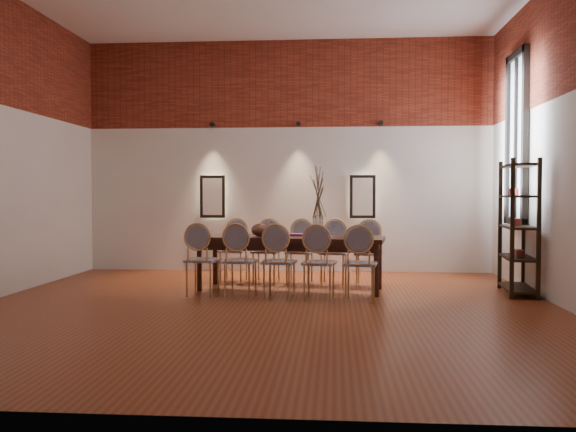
# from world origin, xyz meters

# --- Properties ---
(floor) EXTENTS (7.00, 7.00, 0.02)m
(floor) POSITION_xyz_m (0.00, 0.00, -0.01)
(floor) COLOR brown
(floor) RESTS_ON ground
(wall_back) EXTENTS (7.00, 0.10, 4.00)m
(wall_back) POSITION_xyz_m (0.00, 3.55, 2.00)
(wall_back) COLOR silver
(wall_back) RESTS_ON ground
(wall_front) EXTENTS (7.00, 0.10, 4.00)m
(wall_front) POSITION_xyz_m (0.00, -3.55, 2.00)
(wall_front) COLOR silver
(wall_front) RESTS_ON ground
(brick_band_back) EXTENTS (7.00, 0.02, 1.50)m
(brick_band_back) POSITION_xyz_m (0.00, 3.48, 3.25)
(brick_band_back) COLOR maroon
(brick_band_back) RESTS_ON ground
(brick_band_right) EXTENTS (0.02, 7.00, 1.50)m
(brick_band_right) POSITION_xyz_m (3.48, 0.00, 3.25)
(brick_band_right) COLOR maroon
(brick_band_right) RESTS_ON ground
(niche_left) EXTENTS (0.36, 0.06, 0.66)m
(niche_left) POSITION_xyz_m (-1.30, 3.45, 1.30)
(niche_left) COLOR #FFEAC6
(niche_left) RESTS_ON wall_back
(niche_right) EXTENTS (0.36, 0.06, 0.66)m
(niche_right) POSITION_xyz_m (1.30, 3.45, 1.30)
(niche_right) COLOR #FFEAC6
(niche_right) RESTS_ON wall_back
(spot_fixture_left) EXTENTS (0.08, 0.10, 0.08)m
(spot_fixture_left) POSITION_xyz_m (-1.30, 3.42, 2.55)
(spot_fixture_left) COLOR black
(spot_fixture_left) RESTS_ON wall_back
(spot_fixture_mid) EXTENTS (0.08, 0.10, 0.08)m
(spot_fixture_mid) POSITION_xyz_m (0.20, 3.42, 2.55)
(spot_fixture_mid) COLOR black
(spot_fixture_mid) RESTS_ON wall_back
(spot_fixture_right) EXTENTS (0.08, 0.10, 0.08)m
(spot_fixture_right) POSITION_xyz_m (1.60, 3.42, 2.55)
(spot_fixture_right) COLOR black
(spot_fixture_right) RESTS_ON wall_back
(window_glass) EXTENTS (0.02, 0.78, 2.38)m
(window_glass) POSITION_xyz_m (3.46, 2.00, 2.15)
(window_glass) COLOR silver
(window_glass) RESTS_ON wall_right
(window_frame) EXTENTS (0.08, 0.90, 2.50)m
(window_frame) POSITION_xyz_m (3.44, 2.00, 2.15)
(window_frame) COLOR black
(window_frame) RESTS_ON wall_right
(window_mullion) EXTENTS (0.06, 0.06, 2.40)m
(window_mullion) POSITION_xyz_m (3.44, 2.00, 2.15)
(window_mullion) COLOR black
(window_mullion) RESTS_ON wall_right
(dining_table) EXTENTS (2.68, 1.17, 0.75)m
(dining_table) POSITION_xyz_m (0.21, 1.40, 0.38)
(dining_table) COLOR #36160E
(dining_table) RESTS_ON floor
(chair_near_a) EXTENTS (0.49, 0.49, 0.94)m
(chair_near_a) POSITION_xyz_m (-0.91, 0.84, 0.47)
(chair_near_a) COLOR tan
(chair_near_a) RESTS_ON floor
(chair_near_b) EXTENTS (0.49, 0.49, 0.94)m
(chair_near_b) POSITION_xyz_m (-0.40, 0.78, 0.47)
(chair_near_b) COLOR tan
(chair_near_b) RESTS_ON floor
(chair_near_c) EXTENTS (0.49, 0.49, 0.94)m
(chair_near_c) POSITION_xyz_m (0.11, 0.71, 0.47)
(chair_near_c) COLOR tan
(chair_near_c) RESTS_ON floor
(chair_near_d) EXTENTS (0.49, 0.49, 0.94)m
(chair_near_d) POSITION_xyz_m (0.63, 0.64, 0.47)
(chair_near_d) COLOR tan
(chair_near_d) RESTS_ON floor
(chair_near_e) EXTENTS (0.49, 0.49, 0.94)m
(chair_near_e) POSITION_xyz_m (1.14, 0.57, 0.47)
(chair_near_e) COLOR tan
(chair_near_e) RESTS_ON floor
(chair_far_a) EXTENTS (0.49, 0.49, 0.94)m
(chair_far_a) POSITION_xyz_m (-0.73, 2.23, 0.47)
(chair_far_a) COLOR tan
(chair_far_a) RESTS_ON floor
(chair_far_b) EXTENTS (0.49, 0.49, 0.94)m
(chair_far_b) POSITION_xyz_m (-0.22, 2.16, 0.47)
(chair_far_b) COLOR tan
(chair_far_b) RESTS_ON floor
(chair_far_c) EXTENTS (0.49, 0.49, 0.94)m
(chair_far_c) POSITION_xyz_m (0.30, 2.09, 0.47)
(chair_far_c) COLOR tan
(chair_far_c) RESTS_ON floor
(chair_far_d) EXTENTS (0.49, 0.49, 0.94)m
(chair_far_d) POSITION_xyz_m (0.81, 2.02, 0.47)
(chair_far_d) COLOR tan
(chair_far_d) RESTS_ON floor
(chair_far_e) EXTENTS (0.49, 0.49, 0.94)m
(chair_far_e) POSITION_xyz_m (1.33, 1.95, 0.47)
(chair_far_e) COLOR tan
(chair_far_e) RESTS_ON floor
(vase) EXTENTS (0.14, 0.14, 0.30)m
(vase) POSITION_xyz_m (0.60, 1.35, 0.90)
(vase) COLOR silver
(vase) RESTS_ON dining_table
(dried_branches) EXTENTS (0.50, 0.50, 0.70)m
(dried_branches) POSITION_xyz_m (0.60, 1.35, 1.35)
(dried_branches) COLOR #4F3E2B
(dried_branches) RESTS_ON vase
(bowl) EXTENTS (0.24, 0.24, 0.18)m
(bowl) POSITION_xyz_m (-0.22, 1.41, 0.84)
(bowl) COLOR brown
(bowl) RESTS_ON dining_table
(book) EXTENTS (0.28, 0.21, 0.03)m
(book) POSITION_xyz_m (0.29, 1.54, 0.77)
(book) COLOR #8F2267
(book) RESTS_ON dining_table
(shelving_rack) EXTENTS (0.48, 1.03, 1.80)m
(shelving_rack) POSITION_xyz_m (3.28, 1.30, 0.90)
(shelving_rack) COLOR black
(shelving_rack) RESTS_ON floor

